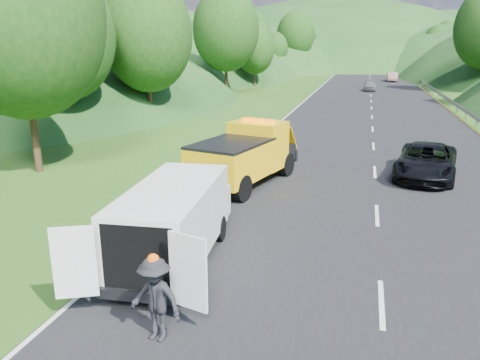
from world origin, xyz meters
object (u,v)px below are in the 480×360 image
(worker, at_px, (158,339))
(suitcase, at_px, (127,222))
(woman, at_px, (179,220))
(tow_truck, at_px, (246,154))
(white_van, at_px, (175,219))
(passing_suv, at_px, (424,177))
(child, at_px, (184,257))

(worker, bearing_deg, suitcase, 134.08)
(woman, xyz_separation_m, worker, (2.11, -6.43, 0.00))
(woman, height_order, suitcase, woman)
(tow_truck, bearing_deg, worker, -70.84)
(white_van, height_order, worker, white_van)
(suitcase, distance_m, passing_suv, 13.49)
(tow_truck, relative_size, woman, 3.86)
(tow_truck, height_order, child, tow_truck)
(white_van, relative_size, passing_suv, 1.19)
(tow_truck, bearing_deg, child, -75.07)
(white_van, bearing_deg, suitcase, 140.93)
(worker, bearing_deg, child, 114.13)
(child, distance_m, passing_suv, 12.88)
(white_van, bearing_deg, tow_truck, 85.03)
(worker, bearing_deg, tow_truck, 105.81)
(white_van, distance_m, worker, 3.81)
(child, xyz_separation_m, passing_suv, (7.45, 10.51, 0.00))
(woman, xyz_separation_m, suitcase, (-1.20, -1.40, 0.30))
(passing_suv, bearing_deg, tow_truck, -148.30)
(white_van, height_order, woman, white_van)
(woman, bearing_deg, tow_truck, -47.70)
(child, bearing_deg, tow_truck, 101.75)
(child, relative_size, worker, 0.62)
(white_van, relative_size, worker, 3.57)
(woman, height_order, child, woman)
(worker, xyz_separation_m, suitcase, (-3.31, 5.04, 0.30))
(tow_truck, distance_m, child, 7.58)
(tow_truck, distance_m, worker, 11.29)
(child, height_order, worker, worker)
(white_van, distance_m, suitcase, 2.94)
(worker, bearing_deg, white_van, 116.96)
(tow_truck, distance_m, suitcase, 6.64)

